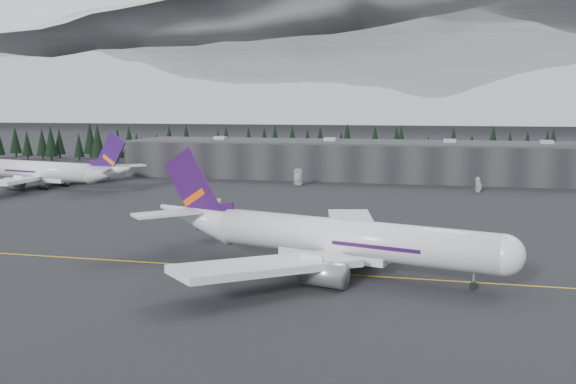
% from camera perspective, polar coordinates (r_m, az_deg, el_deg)
% --- Properties ---
extents(ground, '(1400.00, 1400.00, 0.00)m').
position_cam_1_polar(ground, '(100.84, -2.66, -6.58)').
color(ground, black).
rests_on(ground, ground).
extents(taxiline, '(400.00, 0.40, 0.02)m').
position_cam_1_polar(taxiline, '(98.98, -2.98, -6.85)').
color(taxiline, gold).
rests_on(taxiline, ground).
extents(terminal, '(160.00, 30.00, 12.60)m').
position_cam_1_polar(terminal, '(221.32, 6.33, 2.88)').
color(terminal, black).
rests_on(terminal, ground).
extents(treeline, '(360.00, 20.00, 15.00)m').
position_cam_1_polar(treeline, '(257.88, 7.36, 3.82)').
color(treeline, black).
rests_on(treeline, ground).
extents(mountain_ridge, '(4400.00, 900.00, 420.00)m').
position_cam_1_polar(mountain_ridge, '(1094.47, 12.07, 6.29)').
color(mountain_ridge, white).
rests_on(mountain_ridge, ground).
extents(jet_main, '(59.81, 54.41, 17.94)m').
position_cam_1_polar(jet_main, '(98.07, 2.78, -3.95)').
color(jet_main, silver).
rests_on(jet_main, ground).
extents(jet_parked, '(59.15, 54.02, 17.63)m').
position_cam_1_polar(jet_parked, '(206.21, -20.33, 1.72)').
color(jet_parked, silver).
rests_on(jet_parked, ground).
extents(gse_vehicle_a, '(3.08, 5.69, 1.52)m').
position_cam_1_polar(gse_vehicle_a, '(198.37, 0.91, 0.76)').
color(gse_vehicle_a, silver).
rests_on(gse_vehicle_a, ground).
extents(gse_vehicle_b, '(4.94, 3.14, 1.57)m').
position_cam_1_polar(gse_vehicle_b, '(190.74, 16.57, 0.16)').
color(gse_vehicle_b, silver).
rests_on(gse_vehicle_b, ground).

